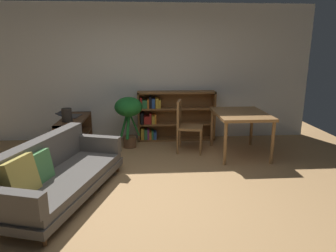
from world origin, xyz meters
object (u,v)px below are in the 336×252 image
(open_laptop, at_px, (70,115))
(potted_floor_plant, at_px, (129,111))
(dining_chair_near, at_px, (186,124))
(dining_table, at_px, (241,117))
(media_console, at_px, (75,135))
(bookshelf, at_px, (170,116))
(fabric_couch, at_px, (54,173))
(desk_speaker, at_px, (67,115))

(open_laptop, bearing_deg, potted_floor_plant, 0.45)
(potted_floor_plant, bearing_deg, dining_chair_near, -16.59)
(open_laptop, bearing_deg, dining_table, -9.63)
(media_console, bearing_deg, bookshelf, 19.24)
(potted_floor_plant, bearing_deg, bookshelf, 30.31)
(potted_floor_plant, bearing_deg, fabric_couch, -112.47)
(media_console, xyz_separation_m, bookshelf, (1.81, 0.63, 0.19))
(media_console, relative_size, potted_floor_plant, 1.21)
(potted_floor_plant, distance_m, dining_table, 2.04)
(potted_floor_plant, relative_size, dining_table, 0.87)
(desk_speaker, bearing_deg, dining_chair_near, 2.85)
(dining_table, height_order, bookshelf, bookshelf)
(media_console, bearing_deg, desk_speaker, -99.20)
(media_console, distance_m, dining_table, 3.00)
(desk_speaker, xyz_separation_m, potted_floor_plant, (1.03, 0.41, -0.04))
(fabric_couch, bearing_deg, bookshelf, 56.30)
(open_laptop, xyz_separation_m, potted_floor_plant, (1.08, 0.01, 0.05))
(media_console, height_order, desk_speaker, desk_speaker)
(fabric_couch, xyz_separation_m, dining_table, (2.80, 1.46, 0.35))
(potted_floor_plant, xyz_separation_m, dining_chair_near, (1.04, -0.31, -0.17))
(media_console, xyz_separation_m, desk_speaker, (-0.04, -0.26, 0.43))
(open_laptop, xyz_separation_m, desk_speaker, (0.05, -0.40, 0.09))
(potted_floor_plant, height_order, bookshelf, bookshelf)
(dining_table, distance_m, dining_chair_near, 0.97)
(open_laptop, relative_size, dining_chair_near, 0.45)
(potted_floor_plant, bearing_deg, desk_speaker, -158.09)
(potted_floor_plant, bearing_deg, media_console, -171.40)
(media_console, xyz_separation_m, open_laptop, (-0.09, 0.14, 0.34))
(fabric_couch, distance_m, open_laptop, 2.02)
(dining_table, distance_m, bookshelf, 1.54)
(fabric_couch, height_order, media_console, fabric_couch)
(potted_floor_plant, bearing_deg, open_laptop, -179.55)
(open_laptop, bearing_deg, media_console, -56.46)
(fabric_couch, height_order, potted_floor_plant, potted_floor_plant)
(media_console, xyz_separation_m, dining_chair_near, (2.02, -0.16, 0.21))
(open_laptop, height_order, bookshelf, bookshelf)
(bookshelf, bearing_deg, desk_speaker, -154.20)
(desk_speaker, bearing_deg, open_laptop, 97.09)
(media_console, bearing_deg, potted_floor_plant, 8.60)
(potted_floor_plant, distance_m, bookshelf, 0.98)
(fabric_couch, distance_m, desk_speaker, 1.64)
(desk_speaker, relative_size, bookshelf, 0.14)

